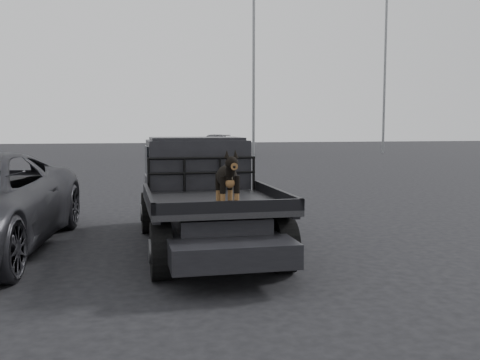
{
  "coord_description": "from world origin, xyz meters",
  "views": [
    {
      "loc": [
        -0.81,
        -7.2,
        1.99
      ],
      "look_at": [
        0.63,
        -0.67,
        1.32
      ],
      "focal_mm": 40.0,
      "sensor_mm": 36.0,
      "label": 1
    }
  ],
  "objects": [
    {
      "name": "ute_cab",
      "position": [
        0.47,
        2.32,
        1.36
      ],
      "size": [
        1.72,
        1.3,
        0.88
      ],
      "primitive_type": null,
      "color": "black",
      "rests_on": "flatbed_ute"
    },
    {
      "name": "ground",
      "position": [
        0.0,
        0.0,
        0.0
      ],
      "size": [
        120.0,
        120.0,
        0.0
      ],
      "primitive_type": "plane",
      "color": "black",
      "rests_on": "ground"
    },
    {
      "name": "floodlight_mid",
      "position": [
        7.7,
        27.31,
        6.67
      ],
      "size": [
        1.08,
        0.28,
        12.17
      ],
      "color": "slate",
      "rests_on": "ground"
    },
    {
      "name": "floodlight_far",
      "position": [
        18.5,
        30.07,
        7.94
      ],
      "size": [
        1.08,
        0.28,
        14.68
      ],
      "color": "slate",
      "rests_on": "ground"
    },
    {
      "name": "dog",
      "position": [
        0.5,
        -0.46,
        1.29
      ],
      "size": [
        0.32,
        0.6,
        0.74
      ],
      "primitive_type": null,
      "color": "black",
      "rests_on": "flatbed_ute"
    },
    {
      "name": "flatbed_ute",
      "position": [
        0.47,
        1.37,
        0.46
      ],
      "size": [
        2.0,
        5.4,
        0.92
      ],
      "primitive_type": null,
      "color": "black",
      "rests_on": "ground"
    },
    {
      "name": "headache_rack",
      "position": [
        0.47,
        1.57,
        1.2
      ],
      "size": [
        1.8,
        0.08,
        0.55
      ],
      "primitive_type": null,
      "color": "black",
      "rests_on": "flatbed_ute"
    },
    {
      "name": "distant_car_b",
      "position": [
        5.71,
        30.67,
        0.72
      ],
      "size": [
        3.38,
        5.31,
        1.43
      ],
      "primitive_type": "imported",
      "rotation": [
        0.0,
        0.0,
        -0.3
      ],
      "color": "#46454A",
      "rests_on": "ground"
    }
  ]
}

